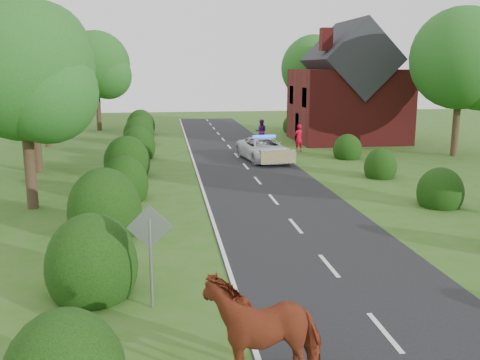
{
  "coord_description": "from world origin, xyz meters",
  "views": [
    {
      "loc": [
        -4.58,
        -10.09,
        5.63
      ],
      "look_at": [
        -1.71,
        10.24,
        1.3
      ],
      "focal_mm": 40.0,
      "sensor_mm": 36.0,
      "label": 1
    }
  ],
  "objects": [
    {
      "name": "ground",
      "position": [
        0.0,
        0.0,
        0.0
      ],
      "size": [
        120.0,
        120.0,
        0.0
      ],
      "primitive_type": "plane",
      "color": "#2D5E14"
    },
    {
      "name": "road",
      "position": [
        0.0,
        15.0,
        0.01
      ],
      "size": [
        6.0,
        70.0,
        0.02
      ],
      "primitive_type": "cube",
      "color": "black",
      "rests_on": "ground"
    },
    {
      "name": "road_markings",
      "position": [
        -1.6,
        12.93,
        0.03
      ],
      "size": [
        4.96,
        70.0,
        0.01
      ],
      "color": "white",
      "rests_on": "road"
    },
    {
      "name": "hedgerow_left",
      "position": [
        -6.51,
        11.69,
        0.75
      ],
      "size": [
        2.75,
        50.41,
        3.0
      ],
      "color": "black",
      "rests_on": "ground"
    },
    {
      "name": "hedgerow_right",
      "position": [
        6.6,
        11.21,
        0.55
      ],
      "size": [
        2.1,
        45.78,
        2.1
      ],
      "color": "black",
      "rests_on": "ground"
    },
    {
      "name": "tree_left_a",
      "position": [
        -9.75,
        11.86,
        5.34
      ],
      "size": [
        5.74,
        5.6,
        8.38
      ],
      "color": "#332316",
      "rests_on": "ground"
    },
    {
      "name": "tree_left_b",
      "position": [
        -11.25,
        19.86,
        5.04
      ],
      "size": [
        5.74,
        5.6,
        8.07
      ],
      "color": "#332316",
      "rests_on": "ground"
    },
    {
      "name": "tree_left_c",
      "position": [
        -12.7,
        29.83,
        6.53
      ],
      "size": [
        6.97,
        6.8,
        10.22
      ],
      "color": "#332316",
      "rests_on": "ground"
    },
    {
      "name": "tree_left_d",
      "position": [
        -10.23,
        39.85,
        5.64
      ],
      "size": [
        6.15,
        6.0,
        8.89
      ],
      "color": "#332316",
      "rests_on": "ground"
    },
    {
      "name": "tree_right_b",
      "position": [
        14.29,
        21.84,
        5.94
      ],
      "size": [
        6.56,
        6.4,
        9.4
      ],
      "color": "#332316",
      "rests_on": "ground"
    },
    {
      "name": "tree_right_c",
      "position": [
        9.27,
        37.85,
        5.34
      ],
      "size": [
        6.15,
        6.0,
        8.58
      ],
      "color": "#332316",
      "rests_on": "ground"
    },
    {
      "name": "road_sign",
      "position": [
        -5.0,
        2.0,
        1.65
      ],
      "size": [
        1.06,
        0.08,
        2.53
      ],
      "color": "gray",
      "rests_on": "ground"
    },
    {
      "name": "house",
      "position": [
        9.49,
        30.0,
        3.79
      ],
      "size": [
        8.0,
        7.4,
        9.17
      ],
      "color": "maroon",
      "rests_on": "ground"
    },
    {
      "name": "cow",
      "position": [
        -2.93,
        -1.3,
        0.86
      ],
      "size": [
        2.5,
        1.44,
        1.72
      ],
      "primitive_type": "imported",
      "rotation": [
        0.0,
        0.0,
        -1.5
      ],
      "color": "maroon",
      "rests_on": "ground"
    },
    {
      "name": "police_van",
      "position": [
        1.43,
        21.89,
        0.71
      ],
      "size": [
        3.06,
        5.45,
        1.58
      ],
      "rotation": [
        0.0,
        0.0,
        0.14
      ],
      "color": "silver",
      "rests_on": "ground"
    },
    {
      "name": "pedestrian_red",
      "position": [
        4.45,
        25.24,
        0.93
      ],
      "size": [
        0.8,
        0.68,
        1.86
      ],
      "primitive_type": "imported",
      "rotation": [
        0.0,
        0.0,
        3.55
      ],
      "color": "#AF081F",
      "rests_on": "ground"
    },
    {
      "name": "pedestrian_purple",
      "position": [
        2.62,
        29.53,
        0.91
      ],
      "size": [
        0.98,
        0.81,
        1.82
      ],
      "primitive_type": "imported",
      "rotation": [
        0.0,
        0.0,
        2.99
      ],
      "color": "#4F166A",
      "rests_on": "ground"
    }
  ]
}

